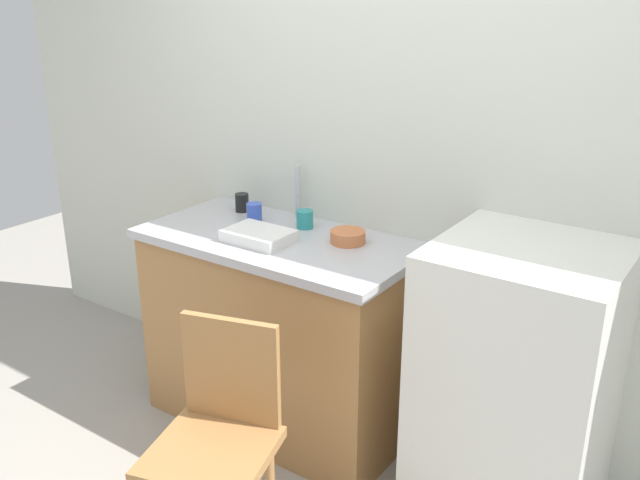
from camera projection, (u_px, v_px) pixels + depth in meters
The scene contains 11 objects.
back_wall at pixel (399, 154), 2.94m from camera, with size 4.80×0.10×2.56m, color silver.
cabinet_base at pixel (282, 335), 3.17m from camera, with size 1.20×0.60×0.89m, color #A87542.
countertop at pixel (280, 240), 3.01m from camera, with size 1.24×0.64×0.04m, color #B7B7BC.
faucet at pixel (298, 192), 3.19m from camera, with size 0.02×0.02×0.25m, color #B7B7BC.
refrigerator at pixel (516, 390), 2.53m from camera, with size 0.63×0.62×1.12m, color silver.
chair at pixel (218, 436), 2.37m from camera, with size 0.50×0.50×0.89m.
dish_tray at pixel (259, 236), 2.93m from camera, with size 0.28×0.20×0.05m, color white.
terracotta_bowl at pixel (348, 237), 2.92m from camera, with size 0.15×0.15×0.05m, color #C67042.
cup_teal at pixel (305, 219), 3.09m from camera, with size 0.08×0.08×0.08m, color teal.
cup_blue at pixel (254, 213), 3.16m from camera, with size 0.07×0.07×0.09m, color blue.
cup_black at pixel (242, 203), 3.31m from camera, with size 0.07×0.07×0.09m, color black.
Camera 1 is at (1.37, -1.57, 1.96)m, focal length 38.63 mm.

